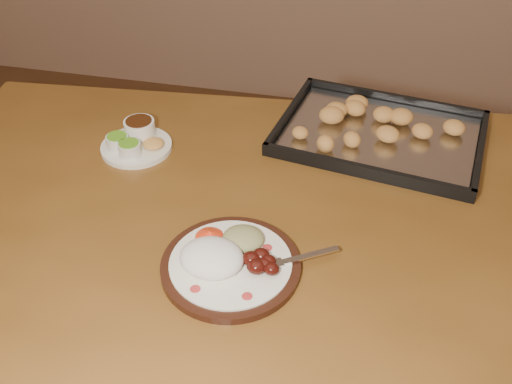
# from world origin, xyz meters

# --- Properties ---
(dining_table) EXTENTS (1.58, 1.03, 0.75)m
(dining_table) POSITION_xyz_m (0.24, 0.23, 0.65)
(dining_table) COLOR brown
(dining_table) RESTS_ON ground
(dinner_plate) EXTENTS (0.31, 0.25, 0.06)m
(dinner_plate) POSITION_xyz_m (0.22, 0.07, 0.77)
(dinner_plate) COLOR black
(dinner_plate) RESTS_ON dining_table
(condiment_saucer) EXTENTS (0.16, 0.16, 0.05)m
(condiment_saucer) POSITION_xyz_m (-0.08, 0.39, 0.77)
(condiment_saucer) COLOR white
(condiment_saucer) RESTS_ON dining_table
(baking_tray) EXTENTS (0.51, 0.41, 0.05)m
(baking_tray) POSITION_xyz_m (0.46, 0.55, 0.77)
(baking_tray) COLOR black
(baking_tray) RESTS_ON dining_table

